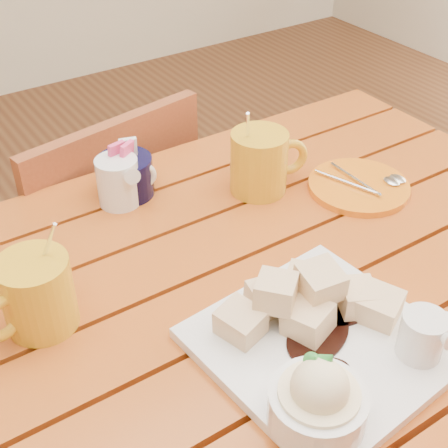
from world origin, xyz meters
TOP-DOWN VIEW (x-y plane):
  - table at (0.00, 0.00)m, footprint 1.20×0.79m
  - dessert_plate at (0.02, -0.16)m, footprint 0.29×0.29m
  - coffee_mug_left at (-0.24, 0.09)m, footprint 0.13×0.09m
  - coffee_mug_right at (0.18, 0.19)m, footprint 0.13×0.09m
  - cream_pitcher at (-0.03, 0.29)m, footprint 0.10×0.08m
  - sugar_caddy at (-0.01, 0.30)m, footprint 0.09×0.09m
  - orange_saucer at (0.32, 0.10)m, footprint 0.17×0.17m
  - chair_far at (0.01, 0.53)m, footprint 0.44×0.44m

SIDE VIEW (x-z plane):
  - chair_far at x=0.01m, z-range 0.05..0.86m
  - table at x=0.00m, z-range 0.27..1.02m
  - orange_saucer at x=0.32m, z-range 0.75..0.77m
  - dessert_plate at x=0.02m, z-range 0.73..0.83m
  - sugar_caddy at x=-0.01m, z-range 0.74..0.84m
  - cream_pitcher at x=-0.03m, z-range 0.75..0.83m
  - coffee_mug_left at x=-0.24m, z-range 0.73..0.88m
  - coffee_mug_right at x=0.18m, z-range 0.73..0.88m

